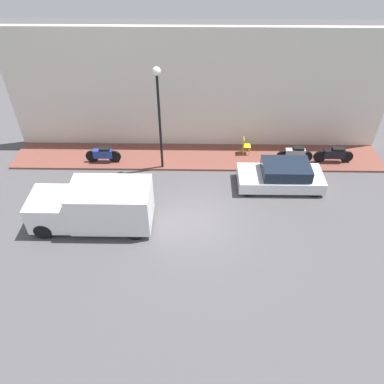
# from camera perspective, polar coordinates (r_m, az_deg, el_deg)

# --- Properties ---
(ground_plane) EXTENTS (60.00, 60.00, 0.00)m
(ground_plane) POSITION_cam_1_polar(r_m,az_deg,el_deg) (16.38, 0.73, -4.51)
(ground_plane) COLOR #514F51
(sidewalk) EXTENTS (2.35, 19.36, 0.11)m
(sidewalk) POSITION_cam_1_polar(r_m,az_deg,el_deg) (20.05, 0.81, 5.38)
(sidewalk) COLOR brown
(sidewalk) RESTS_ON ground_plane
(building_facade) EXTENTS (0.30, 19.36, 6.33)m
(building_facade) POSITION_cam_1_polar(r_m,az_deg,el_deg) (19.63, 0.92, 15.09)
(building_facade) COLOR silver
(building_facade) RESTS_ON ground_plane
(parked_car) EXTENTS (1.75, 4.02, 1.29)m
(parked_car) POSITION_cam_1_polar(r_m,az_deg,el_deg) (18.33, 13.51, 2.42)
(parked_car) COLOR silver
(parked_car) RESTS_ON ground_plane
(delivery_van) EXTENTS (1.92, 5.05, 2.01)m
(delivery_van) POSITION_cam_1_polar(r_m,az_deg,el_deg) (16.12, -14.78, -2.08)
(delivery_van) COLOR white
(delivery_van) RESTS_ON ground_plane
(motorcycle_blue) EXTENTS (0.30, 1.82, 0.84)m
(motorcycle_blue) POSITION_cam_1_polar(r_m,az_deg,el_deg) (19.88, -13.38, 5.61)
(motorcycle_blue) COLOR navy
(motorcycle_blue) RESTS_ON sidewalk
(motorcycle_black) EXTENTS (0.30, 2.03, 0.86)m
(motorcycle_black) POSITION_cam_1_polar(r_m,az_deg,el_deg) (20.66, 20.83, 5.38)
(motorcycle_black) COLOR black
(motorcycle_black) RESTS_ON sidewalk
(scooter_silver) EXTENTS (0.30, 1.87, 0.90)m
(scooter_silver) POSITION_cam_1_polar(r_m,az_deg,el_deg) (20.03, 15.41, 5.58)
(scooter_silver) COLOR #B7B7BF
(scooter_silver) RESTS_ON sidewalk
(streetlamp) EXTENTS (0.38, 0.38, 5.25)m
(streetlamp) POSITION_cam_1_polar(r_m,az_deg,el_deg) (17.42, -5.13, 13.46)
(streetlamp) COLOR black
(streetlamp) RESTS_ON sidewalk
(cafe_chair) EXTENTS (0.40, 0.40, 0.93)m
(cafe_chair) POSITION_cam_1_polar(r_m,az_deg,el_deg) (20.14, 8.14, 7.13)
(cafe_chair) COLOR yellow
(cafe_chair) RESTS_ON sidewalk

